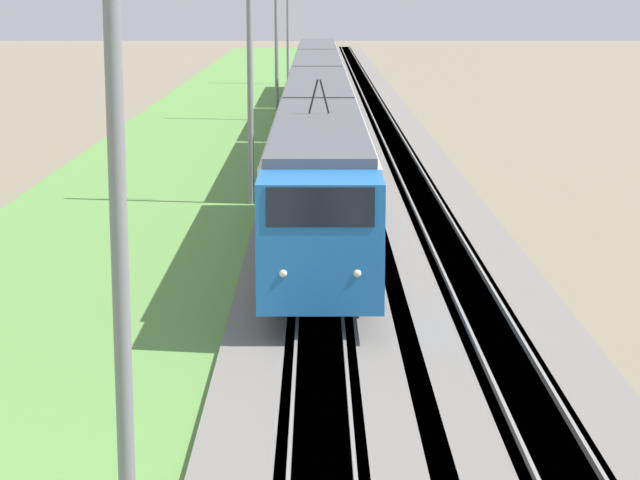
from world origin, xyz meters
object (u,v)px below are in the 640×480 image
at_px(catenary_mast_mid, 251,73).
at_px(catenary_mast_far, 277,43).
at_px(passenger_train, 318,98).
at_px(catenary_mast_distant, 288,29).
at_px(catenary_mast_near, 123,239).

distance_m(catenary_mast_mid, catenary_mast_far, 31.16).
relative_size(passenger_train, catenary_mast_mid, 8.06).
distance_m(passenger_train, catenary_mast_distant, 42.96).
height_order(catenary_mast_near, catenary_mast_distant, catenary_mast_near).
distance_m(catenary_mast_near, catenary_mast_mid, 31.16).
height_order(passenger_train, catenary_mast_distant, catenary_mast_distant).
relative_size(passenger_train, catenary_mast_distant, 8.31).
height_order(catenary_mast_mid, catenary_mast_distant, catenary_mast_mid).
xyz_separation_m(catenary_mast_mid, catenary_mast_far, (31.16, -0.00, -0.15)).
height_order(passenger_train, catenary_mast_far, catenary_mast_far).
bearing_deg(catenary_mast_far, passenger_train, -168.01).
bearing_deg(passenger_train, catenary_mast_near, -2.80).
xyz_separation_m(catenary_mast_near, catenary_mast_far, (62.32, -0.00, -0.08)).
bearing_deg(catenary_mast_mid, catenary_mast_distant, -0.00).
xyz_separation_m(passenger_train, catenary_mast_near, (-50.66, 2.48, 2.48)).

